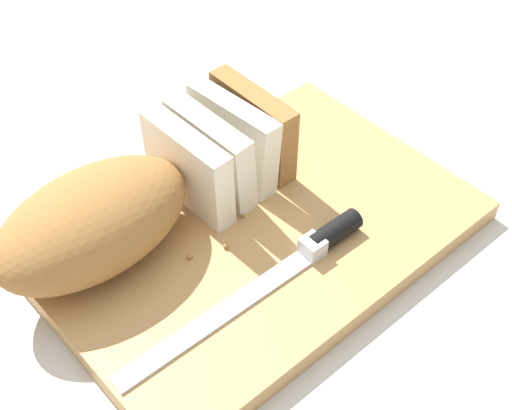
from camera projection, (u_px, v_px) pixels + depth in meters
The scene contains 7 objects.
ground_plane at pixel (256, 242), 0.72m from camera, with size 3.00×3.00×0.00m, color beige.
cutting_board at pixel (256, 234), 0.71m from camera, with size 0.41×0.28×0.02m, color tan.
bread_loaf at pixel (137, 196), 0.68m from camera, with size 0.31×0.12×0.09m.
bread_knife at pixel (301, 256), 0.67m from camera, with size 0.28×0.04×0.02m.
crumb_near_knife at pixel (246, 214), 0.72m from camera, with size 0.00×0.00×0.00m, color #A8753D.
crumb_near_loaf at pixel (224, 244), 0.69m from camera, with size 0.01×0.01×0.01m, color #A8753D.
crumb_stray_left at pixel (189, 257), 0.68m from camera, with size 0.01×0.01×0.01m, color #A8753D.
Camera 1 is at (-0.34, -0.35, 0.54)m, focal length 50.66 mm.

